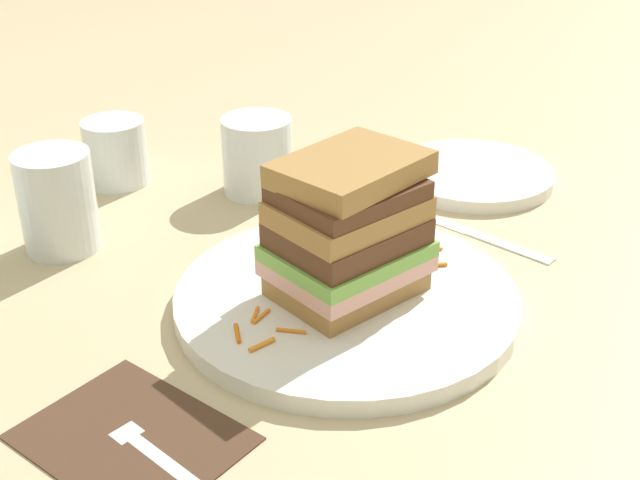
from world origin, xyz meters
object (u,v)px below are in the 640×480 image
sandwich (348,230)px  side_plate (473,174)px  empty_tumbler_0 (57,202)px  empty_tumbler_1 (116,152)px  fork (153,450)px  knife (469,231)px  juice_glass (258,161)px  napkin_dark (134,438)px  main_plate (346,299)px

sandwich → side_plate: sandwich is taller
empty_tumbler_0 → empty_tumbler_1: bearing=32.3°
fork → empty_tumbler_1: (0.27, 0.38, 0.03)m
knife → juice_glass: (-0.07, 0.23, 0.04)m
empty_tumbler_0 → napkin_dark: bearing=-116.2°
napkin_dark → knife: bearing=-1.9°
main_plate → napkin_dark: (-0.23, 0.01, -0.01)m
main_plate → sandwich: size_ratio=2.19×
sandwich → main_plate: bearing=-156.3°
fork → empty_tumbler_1: 0.47m
knife → empty_tumbler_0: bearing=134.6°
napkin_dark → fork: fork is taller
empty_tumbler_0 → main_plate: bearing=-71.7°
knife → napkin_dark: bearing=178.1°
fork → side_plate: size_ratio=0.90×
napkin_dark → empty_tumbler_1: empty_tumbler_1 is taller
napkin_dark → empty_tumbler_1: 0.45m
fork → knife: 0.42m
main_plate → empty_tumbler_1: empty_tumbler_1 is taller
sandwich → empty_tumbler_0: 0.30m
main_plate → napkin_dark: size_ratio=2.01×
napkin_dark → empty_tumbler_1: size_ratio=2.01×
juice_glass → empty_tumbler_1: 0.16m
juice_glass → knife: bearing=-74.5°
sandwich → juice_glass: 0.26m
main_plate → side_plate: bearing=10.9°
fork → knife: fork is taller
empty_tumbler_1 → knife: bearing=-67.9°
sandwich → fork: size_ratio=0.82×
sandwich → juice_glass: bearing=61.0°
juice_glass → empty_tumbler_0: (-0.22, 0.05, 0.01)m
knife → main_plate: bearing=177.8°
juice_glass → sandwich: bearing=-119.0°
fork → side_plate: side_plate is taller
sandwich → empty_tumbler_1: bearing=83.9°
main_plate → empty_tumbler_1: (0.04, 0.37, 0.03)m
main_plate → fork: main_plate is taller
main_plate → side_plate: main_plate is taller
main_plate → sandwich: bearing=23.7°
fork → side_plate: bearing=7.9°
knife → empty_tumbler_1: size_ratio=2.72×
empty_tumbler_0 → empty_tumbler_1: empty_tumbler_0 is taller
main_plate → fork: size_ratio=1.79×
empty_tumbler_1 → fork: bearing=-125.3°
empty_tumbler_0 → side_plate: empty_tumbler_0 is taller
knife → juice_glass: bearing=105.5°
fork → empty_tumbler_0: bearing=65.3°
fork → juice_glass: juice_glass is taller
empty_tumbler_1 → napkin_dark: bearing=-126.8°
napkin_dark → empty_tumbler_1: (0.27, 0.36, 0.04)m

